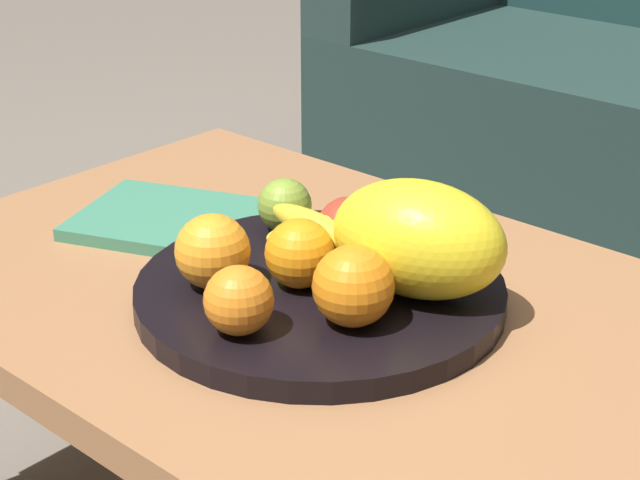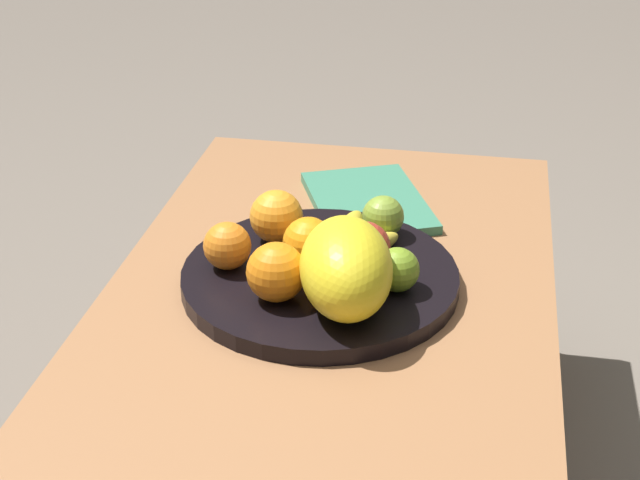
{
  "view_description": "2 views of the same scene",
  "coord_description": "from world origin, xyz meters",
  "px_view_note": "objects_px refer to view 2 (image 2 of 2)",
  "views": [
    {
      "loc": [
        0.62,
        -0.76,
        0.93
      ],
      "look_at": [
        -0.05,
        -0.02,
        0.48
      ],
      "focal_mm": 58.71,
      "sensor_mm": 36.0,
      "label": 1
    },
    {
      "loc": [
        1.12,
        0.2,
        1.12
      ],
      "look_at": [
        -0.05,
        -0.02,
        0.48
      ],
      "focal_mm": 53.64,
      "sensor_mm": 36.0,
      "label": 2
    }
  ],
  "objects_px": {
    "melon_large_front": "(346,268)",
    "orange_front": "(276,216)",
    "apple_front": "(364,248)",
    "coffee_table": "(324,329)",
    "apple_right": "(397,270)",
    "apple_left": "(383,217)",
    "banana_bunch": "(356,248)",
    "fruit_bowl": "(320,278)",
    "orange_right": "(276,272)",
    "orange_back": "(227,246)",
    "magazine": "(368,202)",
    "orange_left": "(308,243)"
  },
  "relations": [
    {
      "from": "coffee_table",
      "to": "orange_right",
      "type": "bearing_deg",
      "value": -59.71
    },
    {
      "from": "fruit_bowl",
      "to": "banana_bunch",
      "type": "relative_size",
      "value": 2.4
    },
    {
      "from": "orange_left",
      "to": "orange_back",
      "type": "xyz_separation_m",
      "value": [
        0.02,
        -0.11,
        -0.0
      ]
    },
    {
      "from": "fruit_bowl",
      "to": "magazine",
      "type": "bearing_deg",
      "value": 173.12
    },
    {
      "from": "orange_front",
      "to": "melon_large_front",
      "type": "bearing_deg",
      "value": 38.08
    },
    {
      "from": "fruit_bowl",
      "to": "melon_large_front",
      "type": "relative_size",
      "value": 2.12
    },
    {
      "from": "apple_front",
      "to": "apple_left",
      "type": "relative_size",
      "value": 1.16
    },
    {
      "from": "fruit_bowl",
      "to": "orange_front",
      "type": "xyz_separation_m",
      "value": [
        -0.08,
        -0.08,
        0.05
      ]
    },
    {
      "from": "orange_back",
      "to": "magazine",
      "type": "height_order",
      "value": "orange_back"
    },
    {
      "from": "fruit_bowl",
      "to": "orange_right",
      "type": "height_order",
      "value": "orange_right"
    },
    {
      "from": "orange_right",
      "to": "apple_front",
      "type": "xyz_separation_m",
      "value": [
        -0.1,
        0.11,
        -0.0
      ]
    },
    {
      "from": "orange_left",
      "to": "banana_bunch",
      "type": "distance_m",
      "value": 0.07
    },
    {
      "from": "orange_front",
      "to": "orange_back",
      "type": "relative_size",
      "value": 1.16
    },
    {
      "from": "orange_right",
      "to": "orange_front",
      "type": "bearing_deg",
      "value": -167.3
    },
    {
      "from": "fruit_bowl",
      "to": "orange_back",
      "type": "height_order",
      "value": "orange_back"
    },
    {
      "from": "orange_right",
      "to": "apple_left",
      "type": "height_order",
      "value": "orange_right"
    },
    {
      "from": "orange_left",
      "to": "apple_right",
      "type": "height_order",
      "value": "orange_left"
    },
    {
      "from": "coffee_table",
      "to": "apple_right",
      "type": "xyz_separation_m",
      "value": [
        -0.02,
        0.1,
        0.1
      ]
    },
    {
      "from": "orange_front",
      "to": "apple_right",
      "type": "distance_m",
      "value": 0.22
    },
    {
      "from": "orange_back",
      "to": "banana_bunch",
      "type": "distance_m",
      "value": 0.18
    },
    {
      "from": "apple_left",
      "to": "magazine",
      "type": "distance_m",
      "value": 0.16
    },
    {
      "from": "apple_front",
      "to": "banana_bunch",
      "type": "distance_m",
      "value": 0.02
    },
    {
      "from": "orange_front",
      "to": "apple_front",
      "type": "distance_m",
      "value": 0.16
    },
    {
      "from": "orange_left",
      "to": "orange_right",
      "type": "xyz_separation_m",
      "value": [
        0.1,
        -0.03,
        0.0
      ]
    },
    {
      "from": "coffee_table",
      "to": "magazine",
      "type": "xyz_separation_m",
      "value": [
        -0.32,
        0.02,
        0.05
      ]
    },
    {
      "from": "melon_large_front",
      "to": "apple_right",
      "type": "relative_size",
      "value": 3.04
    },
    {
      "from": "fruit_bowl",
      "to": "orange_back",
      "type": "bearing_deg",
      "value": -84.31
    },
    {
      "from": "melon_large_front",
      "to": "magazine",
      "type": "relative_size",
      "value": 0.76
    },
    {
      "from": "apple_right",
      "to": "banana_bunch",
      "type": "xyz_separation_m",
      "value": [
        -0.06,
        -0.07,
        -0.0
      ]
    },
    {
      "from": "fruit_bowl",
      "to": "melon_large_front",
      "type": "xyz_separation_m",
      "value": [
        0.09,
        0.05,
        0.07
      ]
    },
    {
      "from": "banana_bunch",
      "to": "orange_back",
      "type": "bearing_deg",
      "value": -77.75
    },
    {
      "from": "orange_right",
      "to": "banana_bunch",
      "type": "relative_size",
      "value": 0.49
    },
    {
      "from": "melon_large_front",
      "to": "apple_right",
      "type": "xyz_separation_m",
      "value": [
        -0.06,
        0.06,
        -0.03
      ]
    },
    {
      "from": "melon_large_front",
      "to": "apple_right",
      "type": "bearing_deg",
      "value": 133.61
    },
    {
      "from": "melon_large_front",
      "to": "orange_right",
      "type": "height_order",
      "value": "melon_large_front"
    },
    {
      "from": "orange_right",
      "to": "apple_right",
      "type": "xyz_separation_m",
      "value": [
        -0.05,
        0.16,
        -0.01
      ]
    },
    {
      "from": "banana_bunch",
      "to": "magazine",
      "type": "xyz_separation_m",
      "value": [
        -0.24,
        -0.01,
        -0.04
      ]
    },
    {
      "from": "orange_left",
      "to": "apple_right",
      "type": "distance_m",
      "value": 0.14
    },
    {
      "from": "coffee_table",
      "to": "orange_back",
      "type": "bearing_deg",
      "value": -103.72
    },
    {
      "from": "orange_front",
      "to": "apple_left",
      "type": "height_order",
      "value": "orange_front"
    },
    {
      "from": "coffee_table",
      "to": "magazine",
      "type": "height_order",
      "value": "magazine"
    },
    {
      "from": "orange_right",
      "to": "banana_bunch",
      "type": "bearing_deg",
      "value": 140.1
    },
    {
      "from": "apple_front",
      "to": "coffee_table",
      "type": "bearing_deg",
      "value": -37.44
    },
    {
      "from": "orange_left",
      "to": "apple_front",
      "type": "distance_m",
      "value": 0.08
    },
    {
      "from": "apple_right",
      "to": "magazine",
      "type": "xyz_separation_m",
      "value": [
        -0.3,
        -0.08,
        -0.05
      ]
    },
    {
      "from": "orange_front",
      "to": "orange_right",
      "type": "relative_size",
      "value": 0.98
    },
    {
      "from": "orange_front",
      "to": "apple_front",
      "type": "xyz_separation_m",
      "value": [
        0.07,
        0.14,
        -0.0
      ]
    },
    {
      "from": "orange_left",
      "to": "apple_left",
      "type": "height_order",
      "value": "orange_left"
    },
    {
      "from": "melon_large_front",
      "to": "orange_front",
      "type": "bearing_deg",
      "value": -141.92
    },
    {
      "from": "apple_left",
      "to": "banana_bunch",
      "type": "xyz_separation_m",
      "value": [
        0.1,
        -0.03,
        -0.0
      ]
    }
  ]
}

